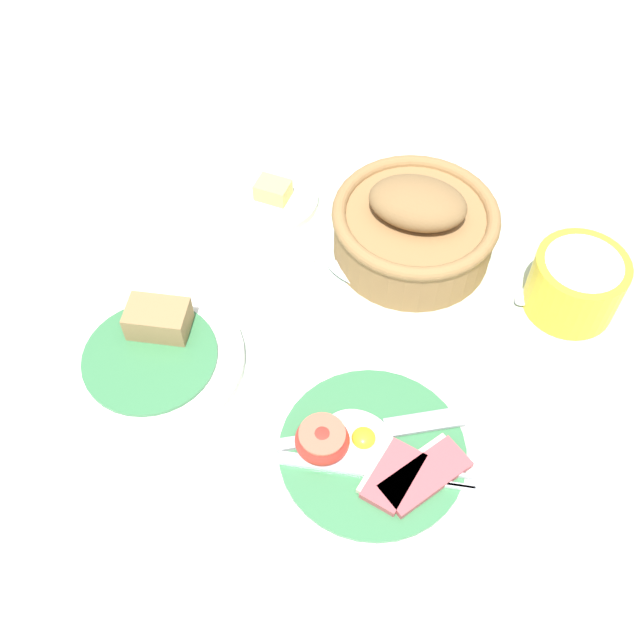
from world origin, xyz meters
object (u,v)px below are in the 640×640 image
(bread_basket, at_px, (414,226))
(teaspoon_by_saucer, at_px, (521,301))
(breakfast_plate, at_px, (370,453))
(bread_plate, at_px, (152,355))
(butter_dish, at_px, (274,198))
(fork_on_cloth, at_px, (307,629))
(sugar_cup, at_px, (576,283))
(teaspoon_near_cup, at_px, (334,265))

(bread_basket, height_order, teaspoon_by_saucer, bread_basket)
(breakfast_plate, height_order, bread_plate, bread_plate)
(bread_plate, relative_size, butter_dish, 1.77)
(fork_on_cloth, bearing_deg, butter_dish, 64.12)
(breakfast_plate, relative_size, bread_plate, 1.28)
(bread_plate, height_order, fork_on_cloth, bread_plate)
(bread_plate, xyz_separation_m, teaspoon_by_saucer, (0.29, 0.28, -0.01))
(sugar_cup, bearing_deg, teaspoon_by_saucer, -147.55)
(teaspoon_near_cup, bearing_deg, teaspoon_by_saucer, 19.99)
(bread_basket, xyz_separation_m, teaspoon_by_saucer, (0.14, -0.00, -0.04))
(butter_dish, bearing_deg, teaspoon_near_cup, -22.16)
(bread_plate, distance_m, butter_dish, 0.26)
(breakfast_plate, relative_size, sugar_cup, 2.50)
(bread_plate, relative_size, sugar_cup, 1.96)
(sugar_cup, bearing_deg, fork_on_cloth, -96.36)
(bread_plate, height_order, butter_dish, bread_plate)
(bread_plate, relative_size, bread_basket, 1.04)
(fork_on_cloth, bearing_deg, teaspoon_near_cup, 55.00)
(butter_dish, bearing_deg, fork_on_cloth, -51.48)
(teaspoon_by_saucer, bearing_deg, butter_dish, 117.69)
(breakfast_plate, height_order, butter_dish, breakfast_plate)
(bread_basket, xyz_separation_m, butter_dish, (-0.18, -0.02, -0.03))
(sugar_cup, xyz_separation_m, bread_basket, (-0.18, -0.03, 0.00))
(sugar_cup, relative_size, butter_dish, 0.90)
(teaspoon_near_cup, bearing_deg, breakfast_plate, -48.36)
(bread_basket, xyz_separation_m, teaspoon_near_cup, (-0.06, -0.07, -0.04))
(teaspoon_near_cup, bearing_deg, bread_basket, 50.09)
(breakfast_plate, distance_m, bread_basket, 0.27)
(bread_plate, bearing_deg, bread_basket, 61.79)
(sugar_cup, height_order, fork_on_cloth, sugar_cup)
(butter_dish, distance_m, fork_on_cloth, 0.51)
(bread_basket, relative_size, teaspoon_by_saucer, 1.02)
(fork_on_cloth, bearing_deg, bread_plate, 90.11)
(breakfast_plate, xyz_separation_m, fork_on_cloth, (0.04, -0.16, -0.01))
(bread_plate, bearing_deg, breakfast_plate, 6.51)
(teaspoon_by_saucer, distance_m, fork_on_cloth, 0.42)
(bread_plate, height_order, sugar_cup, sugar_cup)
(sugar_cup, height_order, bread_basket, bread_basket)
(teaspoon_by_saucer, bearing_deg, sugar_cup, -33.66)
(bread_basket, bearing_deg, fork_on_cloth, -72.24)
(bread_plate, xyz_separation_m, butter_dish, (-0.03, 0.26, -0.00))
(breakfast_plate, height_order, fork_on_cloth, breakfast_plate)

